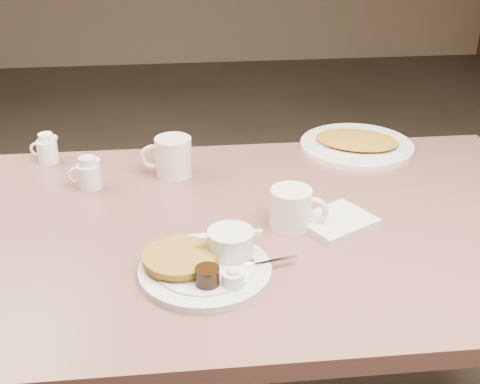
{
  "coord_description": "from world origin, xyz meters",
  "views": [
    {
      "loc": [
        -0.13,
        -1.22,
        1.46
      ],
      "look_at": [
        0.0,
        0.02,
        0.82
      ],
      "focal_mm": 47.76,
      "sensor_mm": 36.0,
      "label": 1
    }
  ],
  "objects": [
    {
      "name": "diner_table",
      "position": [
        0.0,
        0.0,
        0.58
      ],
      "size": [
        1.5,
        0.9,
        0.75
      ],
      "color": "#84564C",
      "rests_on": "ground"
    },
    {
      "name": "main_plate",
      "position": [
        -0.09,
        -0.18,
        0.77
      ],
      "size": [
        0.33,
        0.28,
        0.07
      ],
      "color": "silver",
      "rests_on": "diner_table"
    },
    {
      "name": "coffee_mug_near",
      "position": [
        0.11,
        -0.02,
        0.8
      ],
      "size": [
        0.14,
        0.11,
        0.09
      ],
      "color": "beige",
      "rests_on": "diner_table"
    },
    {
      "name": "napkin",
      "position": [
        0.21,
        -0.03,
        0.76
      ],
      "size": [
        0.19,
        0.18,
        0.02
      ],
      "color": "silver",
      "rests_on": "diner_table"
    },
    {
      "name": "coffee_mug_far",
      "position": [
        -0.15,
        0.27,
        0.8
      ],
      "size": [
        0.13,
        0.1,
        0.1
      ],
      "color": "beige",
      "rests_on": "diner_table"
    },
    {
      "name": "creamer_left",
      "position": [
        -0.35,
        0.22,
        0.79
      ],
      "size": [
        0.09,
        0.07,
        0.08
      ],
      "color": "silver",
      "rests_on": "diner_table"
    },
    {
      "name": "creamer_right",
      "position": [
        -0.48,
        0.39,
        0.79
      ],
      "size": [
        0.08,
        0.07,
        0.08
      ],
      "color": "white",
      "rests_on": "diner_table"
    },
    {
      "name": "hash_plate",
      "position": [
        0.37,
        0.39,
        0.76
      ],
      "size": [
        0.41,
        0.41,
        0.04
      ],
      "color": "silver",
      "rests_on": "diner_table"
    }
  ]
}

